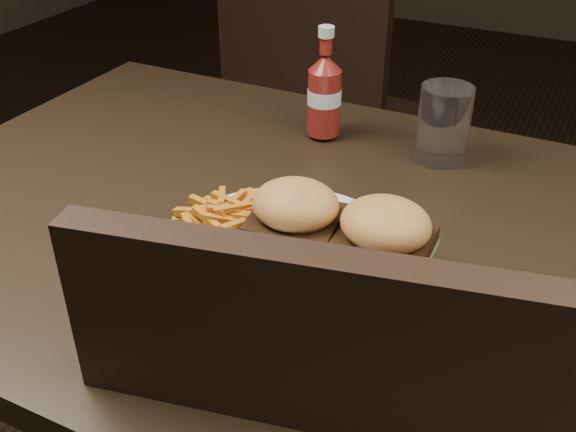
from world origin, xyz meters
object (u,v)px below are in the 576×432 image
at_px(dining_table, 307,236).
at_px(chair_far, 335,126).
at_px(ketchup_bottle, 324,102).
at_px(plate, 284,251).
at_px(tumbler, 443,126).

bearing_deg(dining_table, chair_far, 110.21).
distance_m(chair_far, ketchup_bottle, 0.83).
bearing_deg(plate, ketchup_bottle, 105.79).
xyz_separation_m(dining_table, chair_far, (-0.35, 0.94, -0.30)).
distance_m(dining_table, plate, 0.08).
distance_m(plate, ketchup_bottle, 0.34).
xyz_separation_m(plate, ketchup_bottle, (-0.09, 0.33, 0.06)).
xyz_separation_m(chair_far, tumbler, (0.45, -0.68, 0.38)).
bearing_deg(chair_far, tumbler, 126.96).
bearing_deg(plate, chair_far, 109.04).
distance_m(plate, tumbler, 0.35).
bearing_deg(dining_table, tumbler, 68.02).
height_order(chair_far, ketchup_bottle, ketchup_bottle).
bearing_deg(chair_far, ketchup_bottle, 113.93).
distance_m(chair_far, plate, 1.12).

